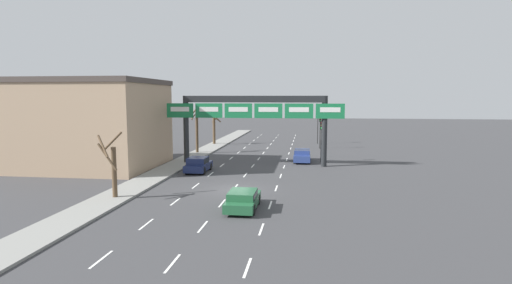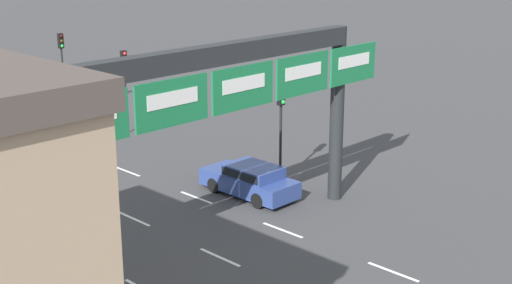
# 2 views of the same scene
# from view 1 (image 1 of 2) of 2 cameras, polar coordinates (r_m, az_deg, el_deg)

# --- Properties ---
(ground_plane) EXTENTS (220.00, 220.00, 0.00)m
(ground_plane) POSITION_cam_1_polar(r_m,az_deg,el_deg) (31.41, -3.29, -6.84)
(ground_plane) COLOR #3D3D3F
(sidewalk_left) EXTENTS (2.80, 110.00, 0.15)m
(sidewalk_left) POSITION_cam_1_polar(r_m,az_deg,el_deg) (33.79, -16.81, -6.03)
(sidewalk_left) COLOR gray
(sidewalk_left) RESTS_ON ground_plane
(lane_dashes) EXTENTS (6.72, 67.00, 0.01)m
(lane_dashes) POSITION_cam_1_polar(r_m,az_deg,el_deg) (44.49, -0.01, -2.90)
(lane_dashes) COLOR white
(lane_dashes) RESTS_ON ground_plane
(sign_gantry) EXTENTS (18.80, 0.70, 7.36)m
(sign_gantry) POSITION_cam_1_polar(r_m,az_deg,el_deg) (42.12, -0.34, 4.20)
(sign_gantry) COLOR #232628
(sign_gantry) RESTS_ON ground_plane
(building_near) EXTENTS (13.18, 11.77, 9.03)m
(building_near) POSITION_cam_1_polar(r_m,az_deg,el_deg) (44.33, -22.30, 2.47)
(building_near) COLOR tan
(building_near) RESTS_ON ground_plane
(car_navy) EXTENTS (1.92, 4.04, 1.46)m
(car_navy) POSITION_cam_1_polar(r_m,az_deg,el_deg) (39.00, -8.25, -3.14)
(car_navy) COLOR #19234C
(car_navy) RESTS_ON ground_plane
(car_green) EXTENTS (1.88, 4.27, 1.24)m
(car_green) POSITION_cam_1_polar(r_m,az_deg,el_deg) (25.96, -1.89, -8.14)
(car_green) COLOR #235B38
(car_green) RESTS_ON ground_plane
(car_blue) EXTENTS (1.85, 4.46, 1.40)m
(car_blue) POSITION_cam_1_polar(r_m,az_deg,el_deg) (45.00, 6.61, -1.87)
(car_blue) COLOR navy
(car_blue) RESTS_ON ground_plane
(traffic_light_near_gantry) EXTENTS (0.30, 0.35, 4.69)m
(traffic_light_near_gantry) POSITION_cam_1_polar(r_m,az_deg,el_deg) (56.69, 9.15, 2.43)
(traffic_light_near_gantry) COLOR black
(traffic_light_near_gantry) RESTS_ON ground_plane
(traffic_light_mid_block) EXTENTS (0.30, 0.35, 5.07)m
(traffic_light_mid_block) POSITION_cam_1_polar(r_m,az_deg,el_deg) (62.79, 8.83, 3.04)
(traffic_light_mid_block) COLOR black
(traffic_light_mid_block) RESTS_ON ground_plane
(traffic_light_far_end) EXTENTS (0.30, 0.35, 4.54)m
(traffic_light_far_end) POSITION_cam_1_polar(r_m,az_deg,el_deg) (44.86, 9.33, 1.27)
(traffic_light_far_end) COLOR black
(traffic_light_far_end) RESTS_ON ground_plane
(tree_bare_closest) EXTENTS (1.67, 1.94, 5.74)m
(tree_bare_closest) POSITION_cam_1_polar(r_m,az_deg,el_deg) (61.05, -5.98, 2.44)
(tree_bare_closest) COLOR brown
(tree_bare_closest) RESTS_ON sidewalk_left
(tree_bare_second) EXTENTS (1.24, 1.67, 6.14)m
(tree_bare_second) POSITION_cam_1_polar(r_m,az_deg,el_deg) (51.81, -8.51, 2.01)
(tree_bare_second) COLOR brown
(tree_bare_second) RESTS_ON sidewalk_left
(tree_bare_third) EXTENTS (1.77, 2.17, 4.60)m
(tree_bare_third) POSITION_cam_1_polar(r_m,az_deg,el_deg) (29.89, -19.82, -3.25)
(tree_bare_third) COLOR brown
(tree_bare_third) RESTS_ON sidewalk_left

